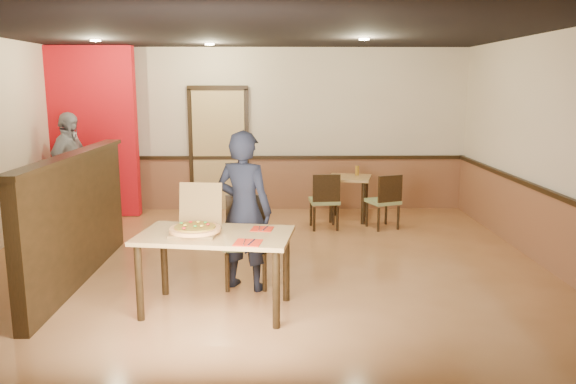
# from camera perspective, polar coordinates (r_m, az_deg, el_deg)

# --- Properties ---
(floor) EXTENTS (7.00, 7.00, 0.00)m
(floor) POSITION_cam_1_polar(r_m,az_deg,el_deg) (6.66, -3.05, -8.24)
(floor) COLOR #C4824C
(floor) RESTS_ON ground
(ceiling) EXTENTS (7.00, 7.00, 0.00)m
(ceiling) POSITION_cam_1_polar(r_m,az_deg,el_deg) (6.32, -3.31, 16.48)
(ceiling) COLOR black
(ceiling) RESTS_ON wall_back
(wall_back) EXTENTS (7.00, 0.00, 7.00)m
(wall_back) POSITION_cam_1_polar(r_m,az_deg,el_deg) (9.82, -2.37, 6.33)
(wall_back) COLOR beige
(wall_back) RESTS_ON floor
(wall_right) EXTENTS (0.00, 7.00, 7.00)m
(wall_right) POSITION_cam_1_polar(r_m,az_deg,el_deg) (7.12, 26.30, 3.46)
(wall_right) COLOR beige
(wall_right) RESTS_ON floor
(wainscot_back) EXTENTS (7.00, 0.04, 0.90)m
(wainscot_back) POSITION_cam_1_polar(r_m,az_deg,el_deg) (9.92, -2.33, 0.83)
(wainscot_back) COLOR brown
(wainscot_back) RESTS_ON floor
(chair_rail_back) EXTENTS (7.00, 0.06, 0.06)m
(chair_rail_back) POSITION_cam_1_polar(r_m,az_deg,el_deg) (9.82, -2.35, 3.51)
(chair_rail_back) COLOR black
(chair_rail_back) RESTS_ON wall_back
(wainscot_right) EXTENTS (0.04, 7.00, 0.90)m
(wainscot_right) POSITION_cam_1_polar(r_m,az_deg,el_deg) (7.27, 25.46, -3.97)
(wainscot_right) COLOR brown
(wainscot_right) RESTS_ON floor
(chair_rail_right) EXTENTS (0.06, 7.00, 0.06)m
(chair_rail_right) POSITION_cam_1_polar(r_m,az_deg,el_deg) (7.17, 25.62, -0.34)
(chair_rail_right) COLOR black
(chair_rail_right) RESTS_ON wall_right
(back_door) EXTENTS (0.90, 0.06, 2.10)m
(back_door) POSITION_cam_1_polar(r_m,az_deg,el_deg) (9.87, -7.02, 4.24)
(back_door) COLOR tan
(back_door) RESTS_ON wall_back
(booth_partition) EXTENTS (0.20, 3.10, 1.44)m
(booth_partition) POSITION_cam_1_polar(r_m,az_deg,el_deg) (6.65, -20.68, -2.38)
(booth_partition) COLOR black
(booth_partition) RESTS_ON floor
(red_accent_panel) EXTENTS (1.60, 0.20, 2.78)m
(red_accent_panel) POSITION_cam_1_polar(r_m,az_deg,el_deg) (9.84, -19.67, 5.71)
(red_accent_panel) COLOR red
(red_accent_panel) RESTS_ON floor
(spot_a) EXTENTS (0.14, 0.14, 0.02)m
(spot_a) POSITION_cam_1_polar(r_m,az_deg,el_deg) (8.50, -18.97, 14.36)
(spot_a) COLOR beige
(spot_a) RESTS_ON ceiling
(spot_b) EXTENTS (0.14, 0.14, 0.02)m
(spot_b) POSITION_cam_1_polar(r_m,az_deg,el_deg) (8.87, -7.96, 14.66)
(spot_b) COLOR beige
(spot_b) RESTS_ON ceiling
(spot_c) EXTENTS (0.14, 0.14, 0.02)m
(spot_c) POSITION_cam_1_polar(r_m,az_deg,el_deg) (7.89, 7.74, 15.15)
(spot_c) COLOR beige
(spot_c) RESTS_ON ceiling
(main_table) EXTENTS (1.56, 1.03, 0.78)m
(main_table) POSITION_cam_1_polar(r_m,az_deg,el_deg) (5.47, -7.40, -5.30)
(main_table) COLOR #B3884B
(main_table) RESTS_ON floor
(diner_chair) EXTENTS (0.49, 0.49, 0.97)m
(diner_chair) POSITION_cam_1_polar(r_m,az_deg,el_deg) (6.21, -4.25, -4.55)
(diner_chair) COLOR olive
(diner_chair) RESTS_ON floor
(side_chair_left) EXTENTS (0.46, 0.46, 0.87)m
(side_chair_left) POSITION_cam_1_polar(r_m,az_deg,el_deg) (8.51, 3.77, -0.70)
(side_chair_left) COLOR olive
(side_chair_left) RESTS_ON floor
(side_chair_right) EXTENTS (0.54, 0.54, 0.85)m
(side_chair_right) POSITION_cam_1_polar(r_m,az_deg,el_deg) (8.64, 9.84, -0.73)
(side_chair_right) COLOR olive
(side_chair_right) RESTS_ON floor
(side_table) EXTENTS (0.80, 0.80, 0.71)m
(side_table) POSITION_cam_1_polar(r_m,az_deg,el_deg) (9.15, 6.25, 0.50)
(side_table) COLOR #B3884B
(side_table) RESTS_ON floor
(diner) EXTENTS (0.74, 0.63, 1.72)m
(diner) POSITION_cam_1_polar(r_m,az_deg,el_deg) (5.99, -4.48, -1.92)
(diner) COLOR black
(diner) RESTS_ON floor
(passerby) EXTENTS (0.62, 1.10, 1.77)m
(passerby) POSITION_cam_1_polar(r_m,az_deg,el_deg) (9.34, -21.26, 2.16)
(passerby) COLOR gray
(passerby) RESTS_ON floor
(pizza_box) EXTENTS (0.47, 0.54, 0.45)m
(pizza_box) POSITION_cam_1_polar(r_m,az_deg,el_deg) (5.47, -9.31, -3.54)
(pizza_box) COLOR brown
(pizza_box) RESTS_ON main_table
(pizza) EXTENTS (0.64, 0.64, 0.03)m
(pizza) POSITION_cam_1_polar(r_m,az_deg,el_deg) (5.43, -9.42, -3.76)
(pizza) COLOR #FBAE5B
(pizza) RESTS_ON pizza_box
(napkin_near) EXTENTS (0.27, 0.27, 0.01)m
(napkin_near) POSITION_cam_1_polar(r_m,az_deg,el_deg) (5.09, -4.09, -5.15)
(napkin_near) COLOR red
(napkin_near) RESTS_ON main_table
(napkin_far) EXTENTS (0.24, 0.24, 0.01)m
(napkin_far) POSITION_cam_1_polar(r_m,az_deg,el_deg) (5.55, -2.65, -3.76)
(napkin_far) COLOR red
(napkin_far) RESTS_ON main_table
(condiment) EXTENTS (0.06, 0.06, 0.16)m
(condiment) POSITION_cam_1_polar(r_m,az_deg,el_deg) (9.26, 7.04, 2.18)
(condiment) COLOR #92641A
(condiment) RESTS_ON side_table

